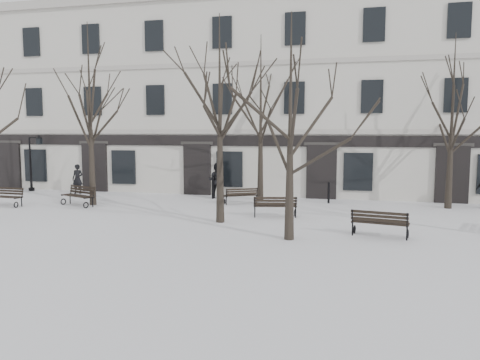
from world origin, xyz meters
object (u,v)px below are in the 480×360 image
(tree_1, at_px, (220,94))
(bench_0, at_px, (5,196))
(lamp_post, at_px, (34,159))
(tree_2, at_px, (291,100))
(bench_4, at_px, (241,195))
(bench_1, at_px, (275,206))
(bench_3, at_px, (79,195))
(bench_2, at_px, (380,222))

(tree_1, distance_m, bench_0, 12.24)
(bench_0, bearing_deg, lamp_post, 117.05)
(tree_2, height_order, bench_4, tree_2)
(bench_1, bearing_deg, lamp_post, -29.91)
(bench_3, bearing_deg, bench_2, 7.98)
(bench_3, bearing_deg, lamp_post, 165.54)
(bench_0, bearing_deg, tree_1, -4.10)
(bench_0, height_order, lamp_post, lamp_post)
(bench_1, distance_m, bench_4, 3.83)
(tree_2, relative_size, bench_4, 4.38)
(tree_2, height_order, bench_0, tree_2)
(tree_2, bearing_deg, bench_3, 156.75)
(tree_2, bearing_deg, tree_1, 142.84)
(bench_1, xyz_separation_m, bench_2, (4.10, -2.89, 0.02))
(bench_3, xyz_separation_m, lamp_post, (-5.79, 4.40, 1.43))
(tree_1, distance_m, bench_3, 9.38)
(tree_1, xyz_separation_m, bench_1, (1.96, 1.59, -4.59))
(bench_4, relative_size, lamp_post, 0.50)
(bench_2, xyz_separation_m, lamp_post, (-19.71, 8.06, 1.44))
(bench_3, xyz_separation_m, bench_4, (7.59, 2.35, -0.08))
(tree_1, height_order, bench_3, tree_1)
(bench_3, bearing_deg, tree_1, 5.98)
(tree_1, relative_size, tree_2, 1.09)
(lamp_post, bearing_deg, bench_3, -37.20)
(bench_1, height_order, bench_3, bench_3)
(bench_0, xyz_separation_m, bench_4, (11.00, 3.29, -0.04))
(tree_1, distance_m, bench_2, 7.70)
(bench_1, bearing_deg, tree_2, 94.24)
(tree_1, relative_size, bench_4, 4.77)
(bench_1, relative_size, lamp_post, 0.56)
(bench_1, height_order, bench_2, bench_2)
(bench_3, relative_size, lamp_post, 0.59)
(tree_1, relative_size, bench_2, 4.10)
(tree_1, height_order, bench_4, tree_1)
(bench_0, bearing_deg, bench_1, 3.83)
(bench_4, bearing_deg, bench_2, 107.63)
(tree_1, height_order, bench_0, tree_1)
(bench_0, xyz_separation_m, bench_3, (3.41, 0.95, 0.03))
(lamp_post, bearing_deg, bench_1, -18.32)
(bench_1, xyz_separation_m, bench_4, (-2.22, 3.12, -0.05))
(bench_4, bearing_deg, tree_2, 86.51)
(tree_1, xyz_separation_m, tree_2, (3.08, -2.33, -0.42))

